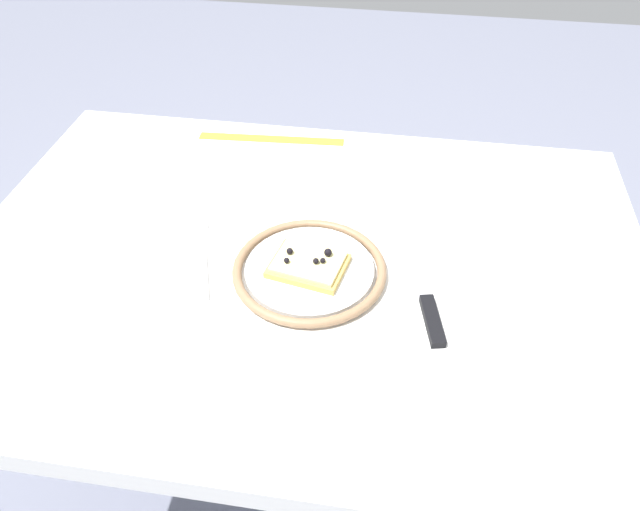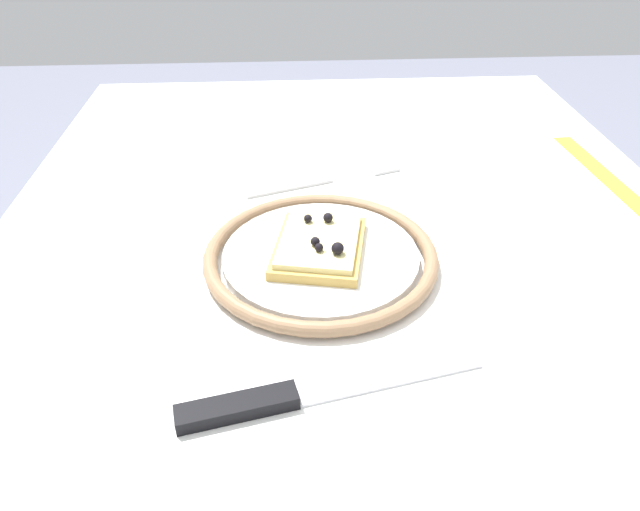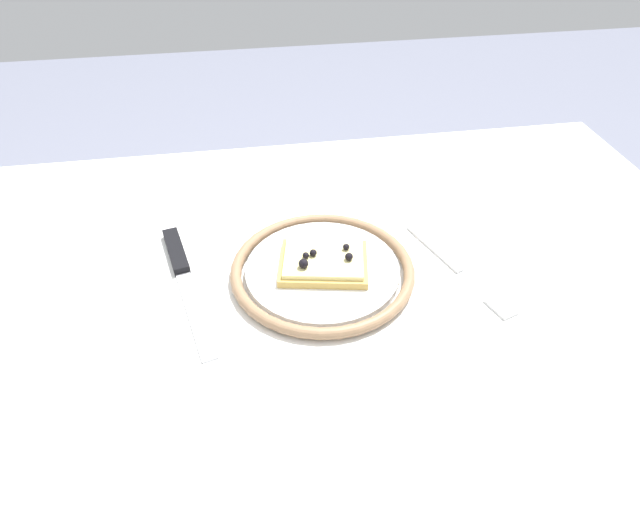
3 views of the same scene
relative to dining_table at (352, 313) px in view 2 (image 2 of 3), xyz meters
name	(u,v)px [view 2 (image 2 of 3)]	position (x,y,z in m)	size (l,w,h in m)	color
dining_table	(352,313)	(0.00, 0.00, 0.00)	(1.07, 0.77, 0.70)	white
plate	(321,256)	(0.02, -0.04, 0.09)	(0.23, 0.23, 0.02)	white
pizza_slice_near	(319,245)	(0.02, -0.04, 0.10)	(0.12, 0.10, 0.03)	tan
knife	(281,399)	(0.20, -0.08, 0.09)	(0.07, 0.24, 0.01)	silver
fork	(326,180)	(-0.15, -0.02, 0.08)	(0.08, 0.20, 0.00)	#BBBBBB
measuring_tape	(616,185)	(-0.12, 0.33, 0.08)	(0.29, 0.02, 0.00)	yellow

